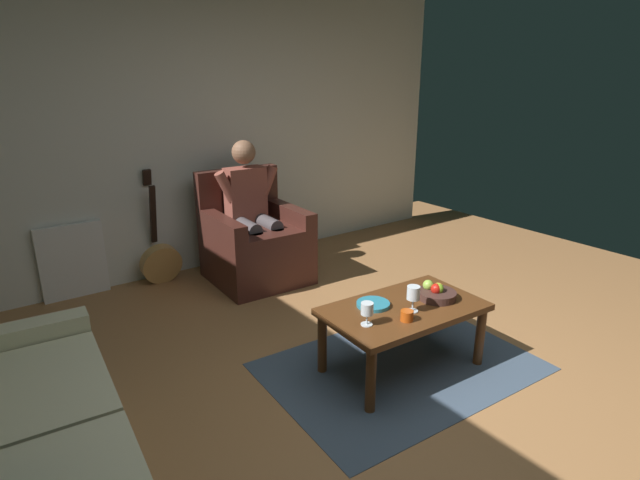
% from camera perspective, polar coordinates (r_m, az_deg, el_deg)
% --- Properties ---
extents(ground_plane, '(7.12, 7.12, 0.00)m').
position_cam_1_polar(ground_plane, '(3.14, 13.68, -18.15)').
color(ground_plane, '#9E6C40').
extents(wall_back, '(5.62, 0.06, 2.70)m').
position_cam_1_polar(wall_back, '(5.00, -12.61, 12.25)').
color(wall_back, silver).
rests_on(wall_back, ground).
extents(rug, '(1.77, 1.28, 0.01)m').
position_cam_1_polar(rug, '(3.48, 8.98, -13.75)').
color(rug, '#3E4E60').
rests_on(rug, ground).
extents(armchair, '(0.82, 0.84, 0.99)m').
position_cam_1_polar(armchair, '(4.72, -7.31, -0.42)').
color(armchair, '#411F18').
rests_on(armchair, ground).
extents(person_seated, '(0.62, 0.56, 1.26)m').
position_cam_1_polar(person_seated, '(4.64, -7.63, 3.76)').
color(person_seated, brown).
rests_on(person_seated, ground).
extents(coffee_table, '(1.04, 0.64, 0.44)m').
position_cam_1_polar(coffee_table, '(3.30, 9.30, -8.29)').
color(coffee_table, '#532E15').
rests_on(coffee_table, ground).
extents(guitar, '(0.36, 0.25, 1.03)m').
position_cam_1_polar(guitar, '(4.85, -17.36, -2.07)').
color(guitar, '#B38649').
rests_on(guitar, ground).
extents(radiator, '(0.52, 0.06, 0.64)m').
position_cam_1_polar(radiator, '(4.79, -25.86, -2.14)').
color(radiator, white).
rests_on(radiator, ground).
extents(wine_glass_near, '(0.08, 0.08, 0.17)m').
position_cam_1_polar(wine_glass_near, '(3.17, 10.36, -5.99)').
color(wine_glass_near, silver).
rests_on(wine_glass_near, coffee_table).
extents(wine_glass_far, '(0.07, 0.07, 0.14)m').
position_cam_1_polar(wine_glass_far, '(2.98, 5.27, -7.80)').
color(wine_glass_far, silver).
rests_on(wine_glass_far, coffee_table).
extents(fruit_bowl, '(0.25, 0.25, 0.11)m').
position_cam_1_polar(fruit_bowl, '(3.41, 12.85, -5.74)').
color(fruit_bowl, '#402722').
rests_on(fruit_bowl, coffee_table).
extents(decorative_dish, '(0.21, 0.21, 0.02)m').
position_cam_1_polar(decorative_dish, '(3.25, 5.94, -7.14)').
color(decorative_dish, teal).
rests_on(decorative_dish, coffee_table).
extents(candle_jar, '(0.08, 0.08, 0.06)m').
position_cam_1_polar(candle_jar, '(3.09, 9.67, -8.31)').
color(candle_jar, '#B94711').
rests_on(candle_jar, coffee_table).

